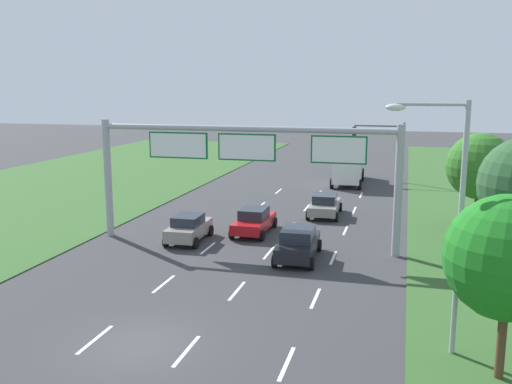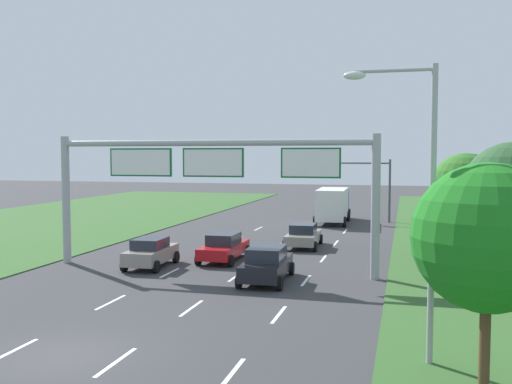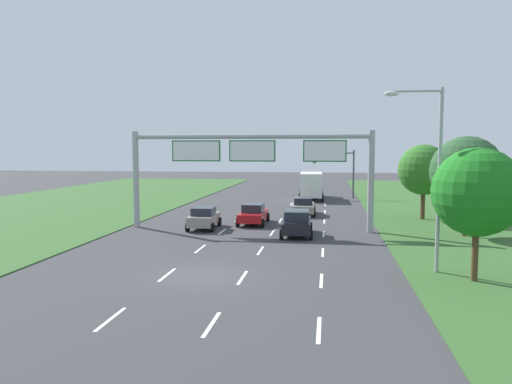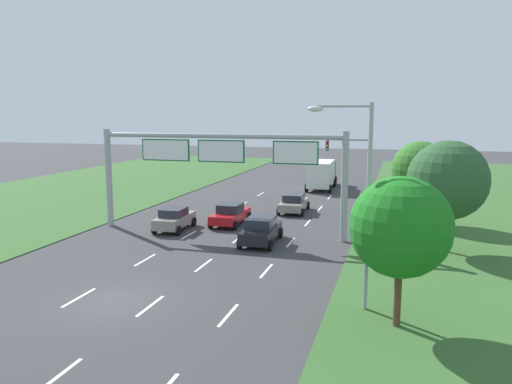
{
  "view_description": "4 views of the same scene",
  "coord_description": "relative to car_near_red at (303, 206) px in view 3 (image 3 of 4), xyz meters",
  "views": [
    {
      "loc": [
        8.7,
        -16.94,
        8.94
      ],
      "look_at": [
        0.88,
        12.56,
        3.22
      ],
      "focal_mm": 40.0,
      "sensor_mm": 36.0,
      "label": 1
    },
    {
      "loc": [
        9.77,
        -14.55,
        5.98
      ],
      "look_at": [
        2.37,
        13.57,
        4.09
      ],
      "focal_mm": 40.0,
      "sensor_mm": 36.0,
      "label": 2
    },
    {
      "loc": [
        5.46,
        -21.56,
        5.75
      ],
      "look_at": [
        0.62,
        12.06,
        2.79
      ],
      "focal_mm": 35.0,
      "sensor_mm": 36.0,
      "label": 3
    },
    {
      "loc": [
        11.63,
        -18.08,
        8.05
      ],
      "look_at": [
        1.96,
        15.44,
        2.57
      ],
      "focal_mm": 35.0,
      "sensor_mm": 36.0,
      "label": 4
    }
  ],
  "objects": [
    {
      "name": "lane_dashes_slip",
      "position": [
        1.85,
        -15.74,
        -0.76
      ],
      "size": [
        0.14,
        50.4,
        0.01
      ],
      "color": "white",
      "rests_on": "ground_plane"
    },
    {
      "name": "ground_plane",
      "position": [
        -3.4,
        -21.74,
        -0.76
      ],
      "size": [
        200.0,
        200.0,
        0.0
      ],
      "primitive_type": "plane",
      "color": "#38383A"
    },
    {
      "name": "street_lamp",
      "position": [
        6.73,
        -19.66,
        4.31
      ],
      "size": [
        2.61,
        0.32,
        8.5
      ],
      "color": "#9EA0A5",
      "rests_on": "ground_plane"
    },
    {
      "name": "sign_gantry",
      "position": [
        -3.32,
        -8.59,
        4.2
      ],
      "size": [
        17.24,
        0.44,
        7.0
      ],
      "color": "#9EA0A5",
      "rests_on": "ground_plane"
    },
    {
      "name": "car_mid_lane",
      "position": [
        -3.53,
        -5.83,
        0.01
      ],
      "size": [
        2.08,
        4.46,
        1.56
      ],
      "rotation": [
        0.0,
        0.0,
        0.0
      ],
      "color": "red",
      "rests_on": "ground_plane"
    },
    {
      "name": "lane_dashes_inner_left",
      "position": [
        -5.15,
        -15.74,
        -0.76
      ],
      "size": [
        0.14,
        50.4,
        0.01
      ],
      "color": "white",
      "rests_on": "ground_plane"
    },
    {
      "name": "roadside_tree_mid",
      "position": [
        10.97,
        -9.43,
        3.5
      ],
      "size": [
        4.61,
        4.61,
        6.58
      ],
      "color": "#513823",
      "rests_on": "ground_plane"
    },
    {
      "name": "car_far_ahead",
      "position": [
        0.07,
        -10.39,
        0.08
      ],
      "size": [
        2.24,
        4.5,
        1.66
      ],
      "rotation": [
        0.0,
        0.0,
        0.04
      ],
      "color": "black",
      "rests_on": "ground_plane"
    },
    {
      "name": "lane_dashes_inner_right",
      "position": [
        -1.65,
        -15.74,
        -0.76
      ],
      "size": [
        0.14,
        50.4,
        0.01
      ],
      "color": "white",
      "rests_on": "ground_plane"
    },
    {
      "name": "traffic_light_mast",
      "position": [
        3.09,
        15.27,
        3.1
      ],
      "size": [
        4.76,
        0.49,
        5.6
      ],
      "color": "#47494F",
      "rests_on": "ground_plane"
    },
    {
      "name": "roadside_tree_far",
      "position": [
        9.73,
        -1.69,
        3.29
      ],
      "size": [
        4.09,
        4.09,
        6.11
      ],
      "color": "#513823",
      "rests_on": "ground_plane"
    },
    {
      "name": "roadside_tree_near",
      "position": [
        8.39,
        -21.04,
        3.14
      ],
      "size": [
        3.81,
        3.81,
        5.82
      ],
      "color": "#513823",
      "rests_on": "ground_plane"
    },
    {
      "name": "car_lead_silver",
      "position": [
        -6.71,
        -8.61,
        0.03
      ],
      "size": [
        2.1,
        4.03,
        1.57
      ],
      "rotation": [
        0.0,
        0.0,
        0.04
      ],
      "color": "gray",
      "rests_on": "ground_plane"
    },
    {
      "name": "car_near_red",
      "position": [
        0.0,
        0.0,
        0.0
      ],
      "size": [
        2.25,
        4.37,
        1.52
      ],
      "rotation": [
        0.0,
        0.0,
        0.03
      ],
      "color": "gray",
      "rests_on": "ground_plane"
    },
    {
      "name": "box_truck",
      "position": [
        0.22,
        13.98,
        0.9
      ],
      "size": [
        2.88,
        8.13,
        3.04
      ],
      "rotation": [
        0.0,
        0.0,
        0.03
      ],
      "color": "navy",
      "rests_on": "ground_plane"
    }
  ]
}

